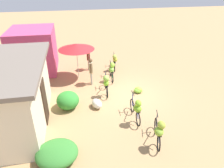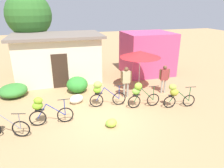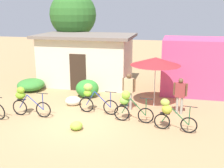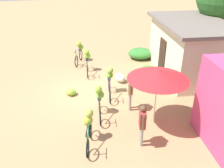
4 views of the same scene
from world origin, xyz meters
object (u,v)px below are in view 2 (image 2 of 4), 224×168
at_px(bicycle_by_shop, 140,93).
at_px(bicycle_rightmost, 176,94).
at_px(bicycle_near_pile, 44,109).
at_px(banana_pile_on_ground, 111,123).
at_px(market_umbrella, 140,54).
at_px(person_bystander, 126,79).
at_px(tree_behind_building, 29,15).
at_px(person_vendor, 164,76).
at_px(bicycle_center_loaded, 102,92).
at_px(building_low, 58,57).
at_px(produce_sack, 76,99).
at_px(shop_pink, 147,53).

bearing_deg(bicycle_by_shop, bicycle_rightmost, -17.19).
xyz_separation_m(bicycle_near_pile, banana_pile_on_ground, (2.53, -0.87, -0.56)).
height_order(market_umbrella, person_bystander, market_umbrella).
relative_size(tree_behind_building, person_vendor, 3.48).
bearing_deg(tree_behind_building, bicycle_center_loaded, -64.09).
xyz_separation_m(bicycle_near_pile, bicycle_center_loaded, (2.59, 0.96, 0.04)).
height_order(building_low, bicycle_by_shop, building_low).
distance_m(banana_pile_on_ground, produce_sack, 2.72).
bearing_deg(building_low, banana_pile_on_ground, -75.33).
bearing_deg(bicycle_center_loaded, person_bystander, 24.93).
bearing_deg(tree_behind_building, bicycle_near_pile, -84.66).
height_order(building_low, market_umbrella, building_low).
distance_m(bicycle_near_pile, bicycle_rightmost, 5.86).
bearing_deg(shop_pink, building_low, 177.63).
bearing_deg(bicycle_rightmost, tree_behind_building, 129.72).
bearing_deg(bicycle_by_shop, market_umbrella, 67.61).
height_order(bicycle_center_loaded, bicycle_by_shop, bicycle_center_loaded).
bearing_deg(building_low, bicycle_rightmost, -48.32).
relative_size(tree_behind_building, bicycle_center_loaded, 3.11).
bearing_deg(person_vendor, bicycle_center_loaded, -169.83).
height_order(building_low, shop_pink, building_low).
xyz_separation_m(produce_sack, person_bystander, (2.59, 0.01, 0.79)).
xyz_separation_m(bicycle_center_loaded, person_bystander, (1.46, 0.68, 0.26)).
distance_m(tree_behind_building, bicycle_by_shop, 9.51).
height_order(bicycle_near_pile, person_vendor, person_vendor).
bearing_deg(bicycle_rightmost, person_vendor, 78.44).
bearing_deg(bicycle_near_pile, bicycle_center_loaded, 20.36).
relative_size(bicycle_rightmost, person_vendor, 1.00).
height_order(bicycle_rightmost, produce_sack, bicycle_rightmost).
height_order(tree_behind_building, banana_pile_on_ground, tree_behind_building).
bearing_deg(produce_sack, bicycle_by_shop, -24.50).
bearing_deg(person_vendor, building_low, 144.27).
bearing_deg(person_bystander, produce_sack, -179.69).
bearing_deg(tree_behind_building, building_low, -55.50).
bearing_deg(produce_sack, bicycle_center_loaded, -30.61).
bearing_deg(market_umbrella, tree_behind_building, 137.19).
bearing_deg(building_low, produce_sack, -81.27).
relative_size(bicycle_center_loaded, produce_sack, 2.50).
height_order(building_low, banana_pile_on_ground, building_low).
distance_m(building_low, produce_sack, 4.07).
height_order(bicycle_center_loaded, produce_sack, bicycle_center_loaded).
height_order(bicycle_by_shop, produce_sack, bicycle_by_shop).
xyz_separation_m(bicycle_near_pile, bicycle_by_shop, (4.26, 0.35, 0.01)).
distance_m(market_umbrella, bicycle_rightmost, 2.99).
distance_m(shop_pink, bicycle_center_loaded, 6.07).
bearing_deg(building_low, tree_behind_building, 124.50).
relative_size(bicycle_by_shop, produce_sack, 2.27).
relative_size(market_umbrella, bicycle_near_pile, 1.30).
distance_m(shop_pink, bicycle_near_pile, 8.65).
bearing_deg(banana_pile_on_ground, produce_sack, 113.15).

